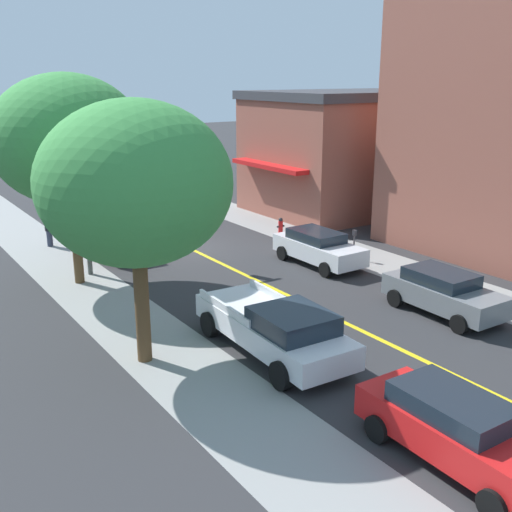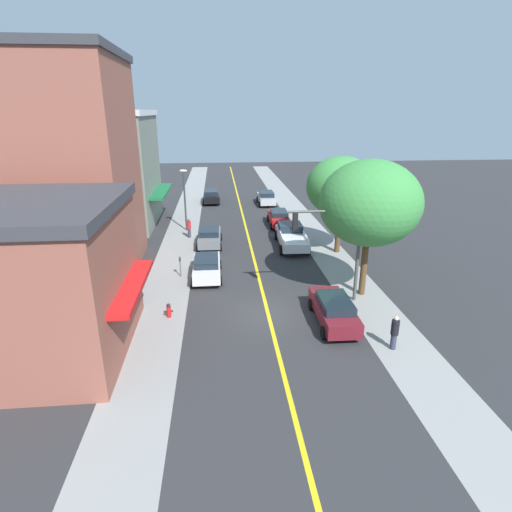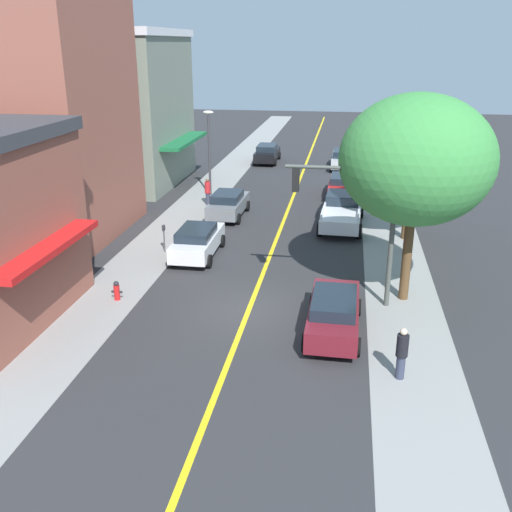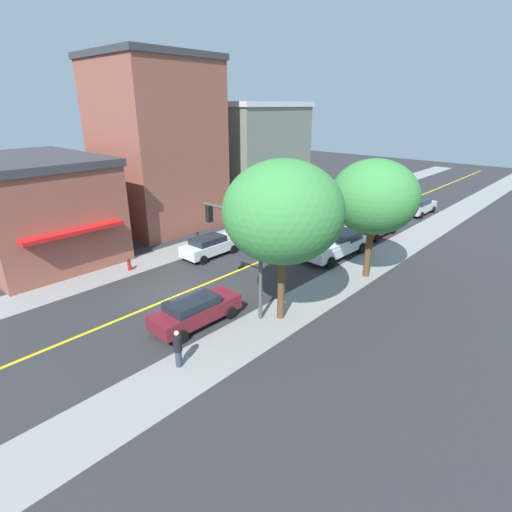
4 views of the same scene
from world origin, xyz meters
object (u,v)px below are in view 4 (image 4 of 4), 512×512
at_px(traffic_light_mast, 242,242).
at_px(silver_sedan_right_curb, 419,206).
at_px(black_sedan_left_curb, 367,194).
at_px(white_pickup_truck, 337,245).
at_px(pedestrian_black_shirt, 178,348).
at_px(pedestrian_red_shirt, 274,215).
at_px(maroon_sedan_right_curb, 195,310).
at_px(red_sedan_right_curb, 376,226).
at_px(white_sedan_left_curb, 210,246).
at_px(street_lamp, 288,182).
at_px(fire_hydrant, 129,265).
at_px(parking_meter, 198,238).
at_px(street_tree_left_near, 283,212).
at_px(street_tree_right_corner, 374,197).
at_px(grey_sedan_left_curb, 272,226).

bearing_deg(traffic_light_mast, silver_sedan_right_curb, -88.12).
relative_size(black_sedan_left_curb, white_pickup_truck, 0.78).
bearing_deg(pedestrian_black_shirt, pedestrian_red_shirt, 172.34).
distance_m(traffic_light_mast, white_pickup_truck, 10.98).
bearing_deg(maroon_sedan_right_curb, red_sedan_right_curb, 1.07).
xyz_separation_m(maroon_sedan_right_curb, white_sedan_left_curb, (-6.77, 6.93, -0.00)).
bearing_deg(street_lamp, fire_hydrant, -89.34).
bearing_deg(parking_meter, black_sedan_left_curb, 85.47).
relative_size(street_lamp, white_sedan_left_curb, 1.26).
distance_m(fire_hydrant, street_lamp, 17.58).
relative_size(traffic_light_mast, silver_sedan_right_curb, 1.22).
height_order(street_tree_left_near, red_sedan_right_curb, street_tree_left_near).
xyz_separation_m(white_pickup_truck, pedestrian_black_shirt, (2.09, -15.87, 0.04)).
height_order(parking_meter, maroon_sedan_right_curb, maroon_sedan_right_curb).
bearing_deg(street_tree_left_near, pedestrian_red_shirt, 131.06).
relative_size(red_sedan_right_curb, black_sedan_left_curb, 0.99).
height_order(street_tree_right_corner, maroon_sedan_right_curb, street_tree_right_corner).
bearing_deg(black_sedan_left_curb, pedestrian_red_shirt, 172.54).
distance_m(white_sedan_left_curb, pedestrian_black_shirt, 13.13).
xyz_separation_m(red_sedan_right_curb, white_pickup_truck, (0.11, -6.46, 0.05)).
bearing_deg(street_tree_left_near, red_sedan_right_curb, 99.75).
bearing_deg(white_pickup_truck, pedestrian_red_shirt, 71.99).
distance_m(street_lamp, white_pickup_truck, 10.92).
bearing_deg(fire_hydrant, street_tree_left_near, 9.67).
xyz_separation_m(street_tree_right_corner, pedestrian_black_shirt, (-1.29, -14.04, -4.30)).
relative_size(red_sedan_right_curb, grey_sedan_left_curb, 1.08).
relative_size(street_lamp, black_sedan_left_curb, 1.20).
bearing_deg(white_pickup_truck, grey_sedan_left_curb, 86.86).
distance_m(street_lamp, silver_sedan_right_curb, 13.93).
xyz_separation_m(white_sedan_left_curb, pedestrian_red_shirt, (-1.76, 9.41, 0.10)).
xyz_separation_m(parking_meter, pedestrian_red_shirt, (0.04, 9.07, -0.02)).
bearing_deg(street_tree_right_corner, red_sedan_right_curb, 112.87).
xyz_separation_m(fire_hydrant, grey_sedan_left_curb, (2.06, 12.34, 0.40)).
relative_size(street_tree_right_corner, pedestrian_black_shirt, 4.35).
bearing_deg(maroon_sedan_right_curb, parking_meter, 50.58).
relative_size(red_sedan_right_curb, white_sedan_left_curb, 1.04).
bearing_deg(black_sedan_left_curb, grey_sedan_left_curb, 179.85).
distance_m(parking_meter, black_sedan_left_curb, 23.56).
distance_m(street_tree_left_near, silver_sedan_right_curb, 26.41).
distance_m(street_lamp, grey_sedan_left_curb, 6.10).
xyz_separation_m(parking_meter, maroon_sedan_right_curb, (8.57, -7.27, -0.11)).
height_order(street_tree_right_corner, silver_sedan_right_curb, street_tree_right_corner).
height_order(fire_hydrant, street_lamp, street_lamp).
relative_size(fire_hydrant, maroon_sedan_right_curb, 0.17).
height_order(grey_sedan_left_curb, black_sedan_left_curb, black_sedan_left_curb).
height_order(fire_hydrant, red_sedan_right_curb, red_sedan_right_curb).
xyz_separation_m(street_lamp, white_sedan_left_curb, (2.16, -11.83, -2.76)).
relative_size(street_tree_right_corner, maroon_sedan_right_curb, 1.57).
relative_size(traffic_light_mast, white_pickup_truck, 0.96).
height_order(street_lamp, silver_sedan_right_curb, street_lamp).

